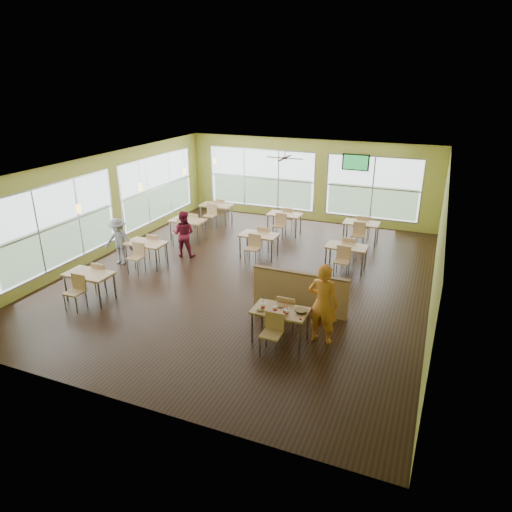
{
  "coord_description": "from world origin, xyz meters",
  "views": [
    {
      "loc": [
        4.81,
        -11.25,
        5.45
      ],
      "look_at": [
        0.62,
        -1.01,
        1.06
      ],
      "focal_mm": 32.0,
      "sensor_mm": 36.0,
      "label": 1
    }
  ],
  "objects_px": {
    "half_wall_divider": "(300,292)",
    "food_basket": "(301,311)",
    "main_table": "(280,315)",
    "man_plaid": "(323,304)"
  },
  "relations": [
    {
      "from": "man_plaid",
      "to": "food_basket",
      "type": "xyz_separation_m",
      "value": [
        -0.4,
        -0.25,
        -0.13
      ]
    },
    {
      "from": "main_table",
      "to": "man_plaid",
      "type": "xyz_separation_m",
      "value": [
        0.85,
        0.32,
        0.28
      ]
    },
    {
      "from": "main_table",
      "to": "man_plaid",
      "type": "distance_m",
      "value": 0.95
    },
    {
      "from": "half_wall_divider",
      "to": "food_basket",
      "type": "height_order",
      "value": "half_wall_divider"
    },
    {
      "from": "main_table",
      "to": "man_plaid",
      "type": "height_order",
      "value": "man_plaid"
    },
    {
      "from": "half_wall_divider",
      "to": "man_plaid",
      "type": "relative_size",
      "value": 1.31
    },
    {
      "from": "main_table",
      "to": "food_basket",
      "type": "relative_size",
      "value": 5.55
    },
    {
      "from": "half_wall_divider",
      "to": "food_basket",
      "type": "relative_size",
      "value": 8.76
    },
    {
      "from": "man_plaid",
      "to": "food_basket",
      "type": "relative_size",
      "value": 6.68
    },
    {
      "from": "main_table",
      "to": "man_plaid",
      "type": "relative_size",
      "value": 0.83
    }
  ]
}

